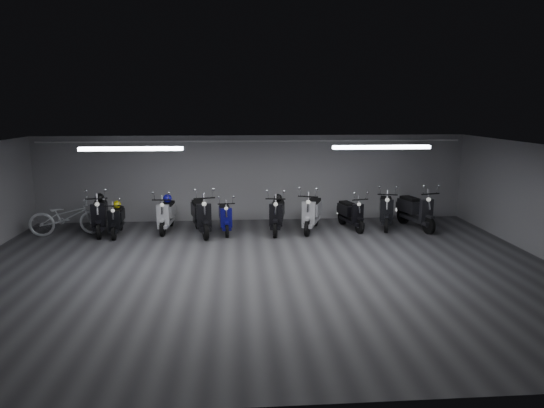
{
  "coord_description": "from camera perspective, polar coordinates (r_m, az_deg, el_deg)",
  "views": [
    {
      "loc": [
        -0.51,
        -10.27,
        3.72
      ],
      "look_at": [
        0.43,
        2.5,
        1.05
      ],
      "focal_mm": 31.04,
      "sensor_mm": 36.0,
      "label": 1
    }
  ],
  "objects": [
    {
      "name": "back_wall",
      "position": [
        15.46,
        -2.27,
        3.14
      ],
      "size": [
        14.0,
        0.01,
        2.8
      ],
      "primitive_type": "cube",
      "color": "gray",
      "rests_on": "ground"
    },
    {
      "name": "scooter_9",
      "position": [
        15.09,
        17.1,
        -0.1
      ],
      "size": [
        1.13,
        2.12,
        1.5
      ],
      "primitive_type": null,
      "rotation": [
        0.0,
        0.0,
        0.24
      ],
      "color": "black",
      "rests_on": "floor"
    },
    {
      "name": "helmet_0",
      "position": [
        14.23,
        0.72,
        0.75
      ],
      "size": [
        0.25,
        0.25,
        0.25
      ],
      "primitive_type": "sphere",
      "color": "black",
      "rests_on": "scooter_5"
    },
    {
      "name": "ceiling",
      "position": [
        10.32,
        -1.37,
        6.69
      ],
      "size": [
        14.0,
        10.0,
        0.01
      ],
      "primitive_type": "cube",
      "color": "gray",
      "rests_on": "ground"
    },
    {
      "name": "conduit",
      "position": [
        15.24,
        -2.3,
        7.63
      ],
      "size": [
        13.6,
        0.05,
        0.05
      ],
      "primitive_type": "cylinder",
      "rotation": [
        0.0,
        1.57,
        0.0
      ],
      "color": "white",
      "rests_on": "back_wall"
    },
    {
      "name": "scooter_8",
      "position": [
        15.0,
        13.69,
        -0.11
      ],
      "size": [
        1.15,
        2.03,
        1.44
      ],
      "primitive_type": null,
      "rotation": [
        0.0,
        0.0,
        -0.28
      ],
      "color": "black",
      "rests_on": "floor"
    },
    {
      "name": "scooter_7",
      "position": [
        14.62,
        9.56,
        -0.57
      ],
      "size": [
        0.96,
        1.79,
        1.27
      ],
      "primitive_type": null,
      "rotation": [
        0.0,
        0.0,
        0.24
      ],
      "color": "black",
      "rests_on": "floor"
    },
    {
      "name": "fluor_strip_left",
      "position": [
        11.58,
        -16.71,
        6.43
      ],
      "size": [
        2.4,
        0.18,
        0.08
      ],
      "primitive_type": "cube",
      "color": "white",
      "rests_on": "ceiling"
    },
    {
      "name": "helmet_1",
      "position": [
        14.69,
        -12.56,
        0.66
      ],
      "size": [
        0.26,
        0.26,
        0.26
      ],
      "primitive_type": "sphere",
      "color": "#110E9E",
      "rests_on": "scooter_2"
    },
    {
      "name": "scooter_2",
      "position": [
        14.51,
        -12.71,
        -0.66
      ],
      "size": [
        0.71,
        1.83,
        1.34
      ],
      "primitive_type": null,
      "rotation": [
        0.0,
        0.0,
        -0.06
      ],
      "color": "silver",
      "rests_on": "floor"
    },
    {
      "name": "fluor_strip_right",
      "position": [
        11.84,
        13.14,
        6.73
      ],
      "size": [
        2.4,
        0.18,
        0.08
      ],
      "primitive_type": "cube",
      "color": "white",
      "rests_on": "ceiling"
    },
    {
      "name": "helmet_2",
      "position": [
        14.98,
        -20.19,
        0.74
      ],
      "size": [
        0.27,
        0.27,
        0.27
      ],
      "primitive_type": "sphere",
      "color": "black",
      "rests_on": "scooter_0"
    },
    {
      "name": "scooter_1",
      "position": [
        14.45,
        -18.37,
        -1.25
      ],
      "size": [
        0.67,
        1.68,
        1.23
      ],
      "primitive_type": null,
      "rotation": [
        0.0,
        0.0,
        0.08
      ],
      "color": "black",
      "rests_on": "floor"
    },
    {
      "name": "floor",
      "position": [
        10.94,
        -1.29,
        -8.14
      ],
      "size": [
        14.0,
        10.0,
        0.01
      ],
      "primitive_type": "cube",
      "color": "#3C3C3E",
      "rests_on": "ground"
    },
    {
      "name": "helmet_3",
      "position": [
        14.62,
        -18.29,
        -0.05
      ],
      "size": [
        0.23,
        0.23,
        0.23
      ],
      "primitive_type": "sphere",
      "color": "yellow",
      "rests_on": "scooter_1"
    },
    {
      "name": "scooter_6",
      "position": [
        14.24,
        4.86,
        -0.39
      ],
      "size": [
        1.28,
        2.06,
        1.46
      ],
      "primitive_type": null,
      "rotation": [
        0.0,
        0.0,
        -0.35
      ],
      "color": "#B8B8BD",
      "rests_on": "floor"
    },
    {
      "name": "front_wall",
      "position": [
        5.78,
        1.25,
        -11.92
      ],
      "size": [
        14.0,
        0.01,
        2.8
      ],
      "primitive_type": "cube",
      "color": "gray",
      "rests_on": "ground"
    },
    {
      "name": "bicycle",
      "position": [
        14.97,
        -23.65,
        -0.97
      ],
      "size": [
        2.17,
        1.06,
        1.34
      ],
      "primitive_type": "imported",
      "rotation": [
        0.0,
        0.0,
        1.73
      ],
      "color": "white",
      "rests_on": "floor"
    },
    {
      "name": "scooter_4",
      "position": [
        14.05,
        -5.7,
        -1.04
      ],
      "size": [
        0.71,
        1.7,
        1.23
      ],
      "primitive_type": null,
      "rotation": [
        0.0,
        0.0,
        0.1
      ],
      "color": "#0C0B69",
      "rests_on": "floor"
    },
    {
      "name": "scooter_5",
      "position": [
        14.04,
        0.63,
        -0.62
      ],
      "size": [
        0.94,
        1.97,
        1.41
      ],
      "primitive_type": null,
      "rotation": [
        0.0,
        0.0,
        -0.17
      ],
      "color": "black",
      "rests_on": "floor"
    },
    {
      "name": "scooter_0",
      "position": [
        14.77,
        -20.19,
        -0.63
      ],
      "size": [
        1.02,
        2.05,
        1.46
      ],
      "primitive_type": null,
      "rotation": [
        0.0,
        0.0,
        0.19
      ],
      "color": "black",
      "rests_on": "floor"
    },
    {
      "name": "scooter_3",
      "position": [
        13.94,
        -8.62,
        -0.66
      ],
      "size": [
        1.14,
        2.11,
        1.5
      ],
      "primitive_type": null,
      "rotation": [
        0.0,
        0.0,
        0.24
      ],
      "color": "black",
      "rests_on": "floor"
    }
  ]
}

